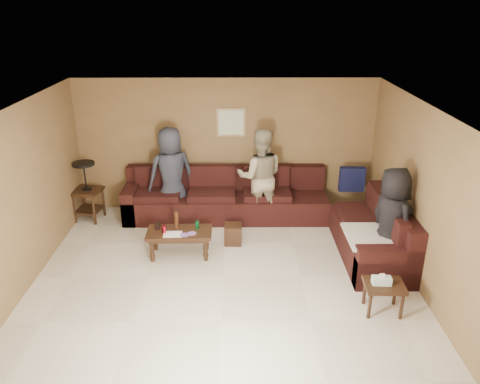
{
  "coord_description": "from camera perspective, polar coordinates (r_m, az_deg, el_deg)",
  "views": [
    {
      "loc": [
        0.2,
        -5.88,
        3.79
      ],
      "look_at": [
        0.25,
        0.85,
        1.0
      ],
      "focal_mm": 35.0,
      "sensor_mm": 36.0,
      "label": 1
    }
  ],
  "objects": [
    {
      "name": "person_right",
      "position": [
        7.13,
        17.92,
        -3.35
      ],
      "size": [
        0.78,
        0.93,
        1.62
      ],
      "primitive_type": "imported",
      "rotation": [
        0.0,
        0.0,
        1.97
      ],
      "color": "black",
      "rests_on": "ground"
    },
    {
      "name": "end_table_left",
      "position": [
        8.91,
        -18.18,
        0.22
      ],
      "size": [
        0.57,
        0.57,
        1.11
      ],
      "rotation": [
        0.0,
        0.0,
        -0.18
      ],
      "color": "#341D11",
      "rests_on": "ground"
    },
    {
      "name": "person_middle",
      "position": [
        8.31,
        2.46,
        1.9
      ],
      "size": [
        0.86,
        0.67,
        1.74
      ],
      "primitive_type": "imported",
      "rotation": [
        0.0,
        0.0,
        3.12
      ],
      "color": "tan",
      "rests_on": "ground"
    },
    {
      "name": "wall_art",
      "position": [
        8.62,
        -1.1,
        8.47
      ],
      "size": [
        0.52,
        0.04,
        0.52
      ],
      "color": "tan",
      "rests_on": "ground"
    },
    {
      "name": "side_table_right",
      "position": [
        6.39,
        17.1,
        -11.02
      ],
      "size": [
        0.52,
        0.43,
        0.56
      ],
      "rotation": [
        0.0,
        0.0,
        -0.05
      ],
      "color": "#341D11",
      "rests_on": "ground"
    },
    {
      "name": "waste_bin",
      "position": [
        7.81,
        -0.86,
        -5.14
      ],
      "size": [
        0.29,
        0.29,
        0.34
      ],
      "primitive_type": "cube",
      "rotation": [
        0.0,
        0.0,
        -0.04
      ],
      "color": "#341D11",
      "rests_on": "ground"
    },
    {
      "name": "coffee_table",
      "position": [
        7.44,
        -7.43,
        -5.16
      ],
      "size": [
        1.02,
        0.53,
        0.7
      ],
      "rotation": [
        0.0,
        0.0,
        0.02
      ],
      "color": "#341D11",
      "rests_on": "ground"
    },
    {
      "name": "sectional_sofa",
      "position": [
        8.2,
        3.91,
        -2.56
      ],
      "size": [
        4.65,
        2.9,
        0.97
      ],
      "color": "black",
      "rests_on": "ground"
    },
    {
      "name": "person_left",
      "position": [
        8.52,
        -8.37,
        2.17
      ],
      "size": [
        0.99,
        0.84,
        1.73
      ],
      "primitive_type": "imported",
      "rotation": [
        0.0,
        0.0,
        3.56
      ],
      "color": "#292D39",
      "rests_on": "ground"
    },
    {
      "name": "room",
      "position": [
        6.26,
        -2.23,
        2.61
      ],
      "size": [
        5.6,
        5.5,
        2.5
      ],
      "color": "beige",
      "rests_on": "ground"
    }
  ]
}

